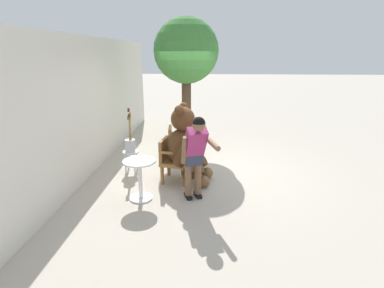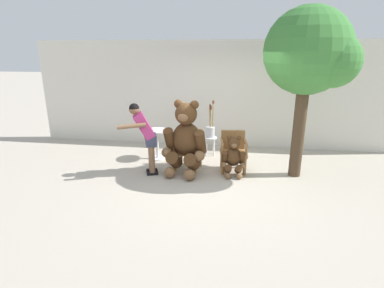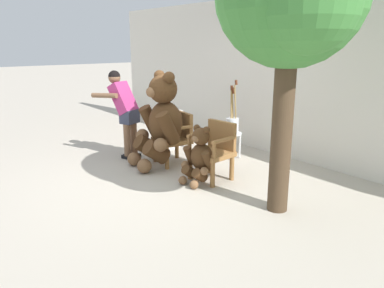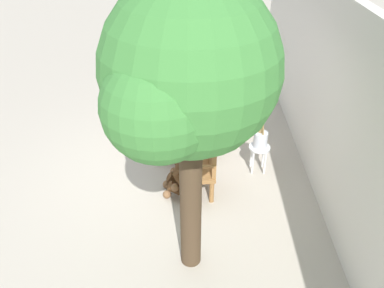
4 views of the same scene
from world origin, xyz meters
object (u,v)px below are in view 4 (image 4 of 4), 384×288
object	(u,v)px
wooden_chair_left	(201,133)
wooden_chair_right	(200,168)
teddy_bear_small	(181,170)
patio_tree	(185,78)
white_stool	(259,152)
teddy_bear_large	(185,116)
person_visitor	(174,88)
round_side_table	(225,111)
brush_bucket	(261,137)

from	to	relation	value
wooden_chair_left	wooden_chair_right	bearing A→B (deg)	0.02
teddy_bear_small	patio_tree	bearing A→B (deg)	5.75
teddy_bear_small	patio_tree	size ratio (longest dim) A/B	0.26
wooden_chair_left	white_stool	bearing A→B (deg)	67.20
teddy_bear_large	teddy_bear_small	size ratio (longest dim) A/B	1.82
person_visitor	patio_tree	size ratio (longest dim) A/B	0.46
teddy_bear_small	round_side_table	bearing A→B (deg)	157.76
wooden_chair_right	white_stool	xyz separation A→B (m)	(-0.59, 0.95, -0.11)
wooden_chair_left	teddy_bear_small	bearing A→B (deg)	-16.10
white_stool	person_visitor	bearing A→B (deg)	-130.51
brush_bucket	patio_tree	distance (m)	2.88
wooden_chair_left	brush_bucket	bearing A→B (deg)	67.07
teddy_bear_large	brush_bucket	distance (m)	1.29
person_visitor	white_stool	xyz separation A→B (m)	(1.23, 1.44, -0.55)
wooden_chair_right	teddy_bear_large	world-z (taller)	teddy_bear_large
wooden_chair_left	teddy_bear_large	distance (m)	0.40
teddy_bear_small	white_stool	world-z (taller)	teddy_bear_small
wooden_chair_right	person_visitor	world-z (taller)	person_visitor
wooden_chair_right	patio_tree	distance (m)	2.42
person_visitor	wooden_chair_right	bearing A→B (deg)	15.18
teddy_bear_small	person_visitor	size ratio (longest dim) A/B	0.56
wooden_chair_right	brush_bucket	xyz separation A→B (m)	(-0.58, 0.94, 0.19)
teddy_bear_large	wooden_chair_left	bearing A→B (deg)	85.33
wooden_chair_right	teddy_bear_small	size ratio (longest dim) A/B	1.01
wooden_chair_right	teddy_bear_small	distance (m)	0.29
teddy_bear_large	patio_tree	distance (m)	2.92
teddy_bear_small	white_stool	xyz separation A→B (m)	(-0.60, 1.23, -0.06)
person_visitor	white_stool	world-z (taller)	person_visitor
wooden_chair_right	patio_tree	bearing A→B (deg)	-6.26
person_visitor	patio_tree	world-z (taller)	patio_tree
brush_bucket	patio_tree	bearing A→B (deg)	-29.24
wooden_chair_right	teddy_bear_large	distance (m)	1.08
teddy_bear_small	brush_bucket	xyz separation A→B (m)	(-0.59, 1.23, 0.23)
teddy_bear_small	patio_tree	world-z (taller)	patio_tree
brush_bucket	round_side_table	distance (m)	1.34
wooden_chair_right	person_visitor	distance (m)	1.93
teddy_bear_large	brush_bucket	size ratio (longest dim) A/B	1.69
teddy_bear_small	wooden_chair_left	bearing A→B (deg)	163.90
person_visitor	white_stool	size ratio (longest dim) A/B	3.31
teddy_bear_large	brush_bucket	bearing A→B (deg)	70.78
brush_bucket	white_stool	bearing A→B (deg)	150.67
wooden_chair_left	round_side_table	world-z (taller)	wooden_chair_left
white_stool	brush_bucket	size ratio (longest dim) A/B	0.50
patio_tree	wooden_chair_left	bearing A→B (deg)	176.36
person_visitor	brush_bucket	world-z (taller)	person_visitor
wooden_chair_right	teddy_bear_small	bearing A→B (deg)	-87.94
teddy_bear_small	white_stool	bearing A→B (deg)	115.82
wooden_chair_left	round_side_table	size ratio (longest dim) A/B	1.19
wooden_chair_right	brush_bucket	world-z (taller)	brush_bucket
patio_tree	wooden_chair_right	bearing A→B (deg)	173.74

